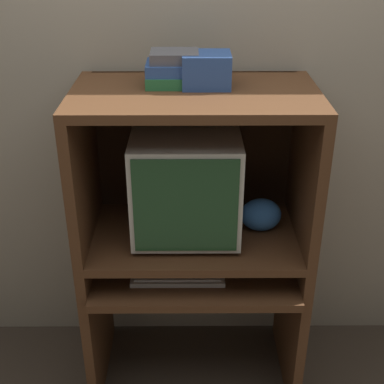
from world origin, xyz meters
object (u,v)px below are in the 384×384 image
crt_monitor (186,183)px  storage_box (206,70)px  book_stack (174,69)px  keyboard (178,274)px  mouse (241,271)px  snack_bag (261,215)px

crt_monitor → storage_box: (0.08, 0.03, 0.45)m
crt_monitor → book_stack: (-0.04, 0.06, 0.45)m
crt_monitor → keyboard: 0.38m
crt_monitor → book_stack: 0.45m
crt_monitor → mouse: crt_monitor is taller
keyboard → book_stack: book_stack is taller
mouse → keyboard: bearing=-176.0°
keyboard → snack_bag: bearing=21.6°
crt_monitor → storage_box: 0.46m
storage_box → book_stack: bearing=168.8°
snack_bag → book_stack: size_ratio=0.79×
keyboard → book_stack: bearing=92.0°
crt_monitor → keyboard: bearing=-105.2°
crt_monitor → snack_bag: 0.35m
crt_monitor → snack_bag: crt_monitor is taller
crt_monitor → mouse: 0.44m
storage_box → keyboard: bearing=-125.1°
mouse → storage_box: (-0.15, 0.14, 0.81)m
crt_monitor → mouse: size_ratio=6.85×
keyboard → snack_bag: (0.35, 0.14, 0.20)m
mouse → storage_box: 0.83m
book_stack → snack_bag: bearing=-7.4°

